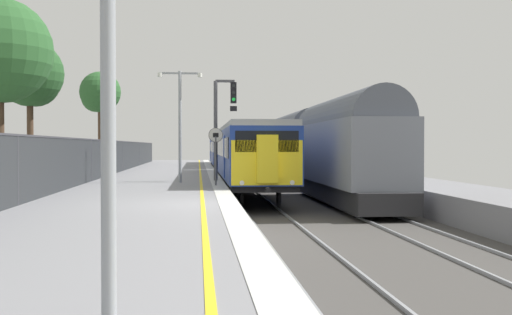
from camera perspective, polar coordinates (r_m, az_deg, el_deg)
ground at (r=17.85m, az=4.72°, el=-6.19°), size 17.40×110.00×1.21m
commuter_train_at_platform at (r=42.64m, az=-1.95°, el=0.57°), size 2.83×40.04×3.81m
freight_train_adjacent_track at (r=48.39m, az=2.40°, el=1.05°), size 2.60×55.18×4.80m
signal_gantry at (r=29.11m, az=-3.23°, el=3.73°), size 1.10×0.24×4.78m
speed_limit_sign at (r=25.43m, az=-3.77°, el=0.83°), size 0.59×0.08×2.40m
platform_lamp_mid at (r=27.96m, az=-7.09°, el=3.87°), size 2.00×0.20×5.04m
platform_back_fence at (r=18.13m, az=-21.32°, el=-0.94°), size 0.07×99.00×1.98m
background_tree_left at (r=31.29m, az=-20.18°, el=7.10°), size 3.17×3.17×6.69m
background_tree_centre at (r=24.68m, az=-22.66°, el=8.81°), size 3.87×3.87×7.09m
background_tree_right at (r=53.26m, az=-14.40°, el=5.73°), size 3.42×3.42×7.88m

